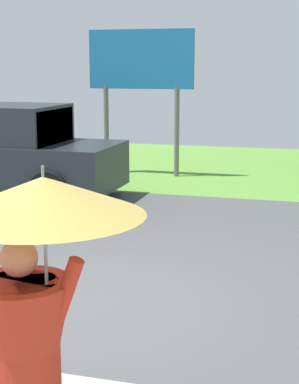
% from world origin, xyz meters
% --- Properties ---
extents(ground_plane, '(40.00, 22.00, 0.20)m').
position_xyz_m(ground_plane, '(0.00, 2.95, -0.05)').
color(ground_plane, '#4C4C4F').
extents(monk_pedestrian, '(1.14, 1.14, 2.13)m').
position_xyz_m(monk_pedestrian, '(0.95, -3.28, 1.16)').
color(monk_pedestrian, '#B22D1E').
rests_on(monk_pedestrian, ground_plane).
extents(roadside_billboard, '(2.60, 0.12, 3.50)m').
position_xyz_m(roadside_billboard, '(-1.82, 8.17, 2.55)').
color(roadside_billboard, slate).
rests_on(roadside_billboard, ground_plane).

